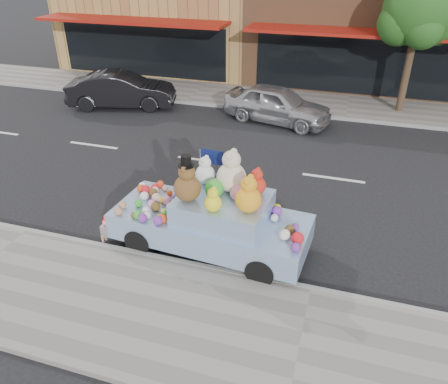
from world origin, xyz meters
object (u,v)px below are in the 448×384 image
at_px(street_tree, 419,15).
at_px(car_silver, 277,104).
at_px(car_dark, 121,90).
at_px(art_car, 212,216).

bearing_deg(street_tree, car_silver, -151.34).
relative_size(car_dark, art_car, 0.94).
bearing_deg(car_dark, car_silver, -104.47).
distance_m(car_dark, art_car, 10.44).
xyz_separation_m(street_tree, car_dark, (-11.01, -2.68, -2.98)).
height_order(street_tree, car_silver, street_tree).
bearing_deg(car_silver, street_tree, -47.61).
xyz_separation_m(car_silver, car_dark, (-6.46, -0.20, 0.02)).
relative_size(street_tree, car_dark, 1.20).
xyz_separation_m(car_dark, art_car, (6.65, -8.04, 0.11)).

